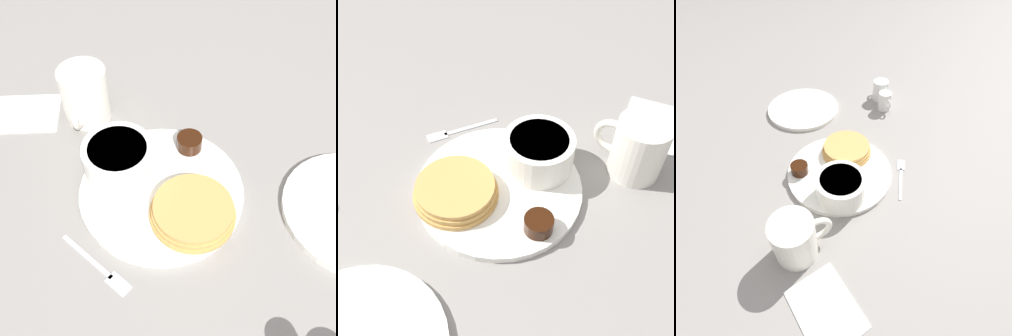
{
  "view_description": "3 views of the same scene",
  "coord_description": "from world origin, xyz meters",
  "views": [
    {
      "loc": [
        -0.08,
        -0.39,
        0.57
      ],
      "look_at": [
        0.01,
        0.01,
        0.05
      ],
      "focal_mm": 45.0,
      "sensor_mm": 36.0,
      "label": 1
    },
    {
      "loc": [
        0.41,
        0.11,
        0.54
      ],
      "look_at": [
        -0.02,
        0.01,
        0.04
      ],
      "focal_mm": 45.0,
      "sensor_mm": 36.0,
      "label": 2
    },
    {
      "loc": [
        -0.34,
        0.31,
        0.51
      ],
      "look_at": [
        -0.02,
        -0.0,
        0.03
      ],
      "focal_mm": 28.0,
      "sensor_mm": 36.0,
      "label": 3
    }
  ],
  "objects": [
    {
      "name": "plate",
      "position": [
        0.0,
        0.0,
        0.01
      ],
      "size": [
        0.27,
        0.27,
        0.01
      ],
      "color": "white",
      "rests_on": "ground_plane"
    },
    {
      "name": "napkin",
      "position": [
        -0.22,
        0.24,
        0.0
      ],
      "size": [
        0.15,
        0.12,
        0.0
      ],
      "color": "white",
      "rests_on": "ground_plane"
    },
    {
      "name": "ground_plane",
      "position": [
        0.0,
        0.0,
        0.0
      ],
      "size": [
        4.0,
        4.0,
        0.0
      ],
      "primitive_type": "plane",
      "color": "gray"
    },
    {
      "name": "creamer_pitcher_far",
      "position": [
        0.16,
        -0.34,
        0.03
      ],
      "size": [
        0.07,
        0.05,
        0.07
      ],
      "color": "white",
      "rests_on": "ground_plane"
    },
    {
      "name": "butter_ramekin",
      "position": [
        -0.06,
        0.08,
        0.03
      ],
      "size": [
        0.05,
        0.05,
        0.05
      ],
      "color": "white",
      "rests_on": "plate"
    },
    {
      "name": "syrup_cup",
      "position": [
        0.07,
        0.08,
        0.02
      ],
      "size": [
        0.04,
        0.04,
        0.03
      ],
      "color": "black",
      "rests_on": "plate"
    },
    {
      "name": "pancake_stack",
      "position": [
        0.04,
        -0.06,
        0.03
      ],
      "size": [
        0.13,
        0.13,
        0.03
      ],
      "color": "tan",
      "rests_on": "plate"
    },
    {
      "name": "bowl",
      "position": [
        -0.06,
        0.05,
        0.04
      ],
      "size": [
        0.12,
        0.12,
        0.06
      ],
      "color": "white",
      "rests_on": "plate"
    },
    {
      "name": "coffee_mug",
      "position": [
        -0.1,
        0.21,
        0.05
      ],
      "size": [
        0.09,
        0.12,
        0.1
      ],
      "color": "silver",
      "rests_on": "ground_plane"
    },
    {
      "name": "creamer_pitcher_near",
      "position": [
        0.11,
        -0.31,
        0.03
      ],
      "size": [
        0.06,
        0.04,
        0.06
      ],
      "color": "white",
      "rests_on": "ground_plane"
    },
    {
      "name": "far_plate",
      "position": [
        0.29,
        -0.11,
        0.01
      ],
      "size": [
        0.23,
        0.23,
        0.01
      ],
      "color": "white",
      "rests_on": "ground_plane"
    },
    {
      "name": "fork",
      "position": [
        -0.11,
        -0.11,
        0.0
      ],
      "size": [
        0.09,
        0.12,
        0.0
      ],
      "color": "silver",
      "rests_on": "ground_plane"
    }
  ]
}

